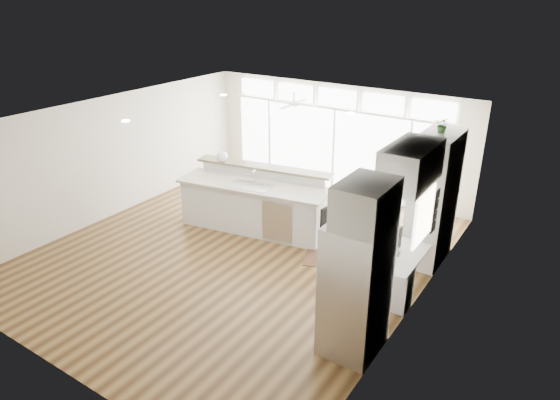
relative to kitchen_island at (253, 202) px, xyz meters
The scene contains 24 objects.
floor 1.21m from the kitchen_island, 70.03° to the right, with size 7.00×8.00×0.02m, color #442C15.
ceiling 2.29m from the kitchen_island, 70.03° to the right, with size 7.00×8.00×0.02m, color silver.
wall_back 3.14m from the kitchen_island, 83.48° to the left, with size 7.00×0.04×2.70m, color beige.
wall_front 5.02m from the kitchen_island, 85.99° to the right, with size 7.00×0.04×2.70m, color beige.
wall_left 3.37m from the kitchen_island, 163.11° to the right, with size 0.04×8.00×2.70m, color beige.
wall_right 4.03m from the kitchen_island, 13.97° to the right, with size 0.04×8.00×2.70m, color beige.
glass_wall 3.03m from the kitchen_island, 83.35° to the left, with size 5.80×0.06×2.08m, color white.
transom_row 3.47m from the kitchen_island, 83.35° to the left, with size 5.90×0.06×0.40m, color white.
desk_window 3.97m from the kitchen_island, ahead, with size 0.04×0.85×0.85m, color silver.
ceiling_fan 2.61m from the kitchen_island, 94.72° to the left, with size 1.16×1.16×0.32m, color white.
recessed_lights 2.20m from the kitchen_island, 65.33° to the right, with size 3.40×3.00×0.02m, color white.
oven_cabinet 3.67m from the kitchen_island, 13.47° to the left, with size 0.64×1.20×2.50m, color silver.
desk_nook 3.55m from the kitchen_island, 10.70° to the right, with size 0.72×1.30×0.76m, color silver.
upper_cabinets 3.96m from the kitchen_island, 10.58° to the right, with size 0.64×1.30×0.64m, color silver.
refrigerator 4.17m from the kitchen_island, 33.71° to the right, with size 0.76×0.90×2.00m, color #B9BABF.
fridge_cabinet 4.52m from the kitchen_island, 33.26° to the right, with size 0.64×0.90×0.60m, color silver.
framed_photos 3.88m from the kitchen_island, ahead, with size 0.06×0.22×0.80m, color black.
kitchen_island is the anchor object (origin of this frame).
rug 2.11m from the kitchen_island, ahead, with size 1.00×0.73×0.01m, color #341B10.
office_chair 2.01m from the kitchen_island, ahead, with size 0.51×0.47×0.99m, color black.
fishbowl 1.28m from the kitchen_island, 166.96° to the left, with size 0.24×0.24×0.24m, color white.
monitor 3.48m from the kitchen_island, 10.95° to the right, with size 0.09×0.51×0.43m, color black.
keyboard 3.30m from the kitchen_island, 11.51° to the right, with size 0.12×0.31×0.02m, color white.
potted_plant 4.12m from the kitchen_island, 13.47° to the left, with size 0.26×0.28×0.22m, color #33622A.
Camera 1 is at (5.46, -6.83, 4.87)m, focal length 32.00 mm.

